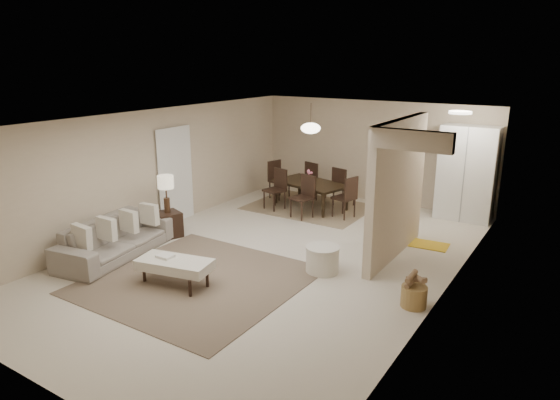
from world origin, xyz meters
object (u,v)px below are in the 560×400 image
Objects in this scene: side_table at (168,224)px; round_pouf at (322,259)px; ottoman_bench at (175,265)px; dining_table at (310,195)px; pantry_cabinet at (467,173)px; sofa at (116,238)px; wicker_basket at (414,296)px.

side_table is 3.45m from round_pouf.
ottoman_bench is 2.51× the size of side_table.
ottoman_bench is 4.90m from dining_table.
side_table is (-4.75, -4.39, -0.80)m from pantry_cabinet.
sofa is 4.05× the size of round_pouf.
wicker_basket is at bearing -85.05° from pantry_cabinet.
wicker_basket is at bearing -12.30° from round_pouf.
pantry_cabinet reaches higher than wicker_basket.
pantry_cabinet reaches higher than dining_table.
sofa is at bearing -92.60° from dining_table.
sofa is 1.83× the size of ottoman_bench.
round_pouf reaches higher than wicker_basket.
wicker_basket is (0.40, -4.62, -0.89)m from pantry_cabinet.
side_table is 3.60m from dining_table.
side_table is 1.36× the size of wicker_basket.
ottoman_bench is 2.32m from side_table.
pantry_cabinet is 1.65× the size of ottoman_bench.
round_pouf is (3.45, 0.14, -0.03)m from side_table.
dining_table is (-0.31, 4.89, -0.03)m from ottoman_bench.
pantry_cabinet reaches higher than ottoman_bench.
pantry_cabinet is at bearing 94.95° from wicker_basket.
pantry_cabinet is 4.72m from wicker_basket.
pantry_cabinet is at bearing 32.73° from dining_table.
round_pouf is (3.50, 1.41, -0.12)m from sofa.
sofa reaches higher than side_table.
round_pouf is at bearing -42.27° from dining_table.
sofa is at bearing -130.30° from pantry_cabinet.
ottoman_bench reaches higher than wicker_basket.
side_table is 0.88× the size of round_pouf.
side_table is (0.05, 1.27, -0.09)m from sofa.
ottoman_bench is at bearing -109.15° from sofa.
sofa is 6.24× the size of wicker_basket.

